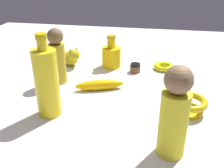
{
  "coord_description": "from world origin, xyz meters",
  "views": [
    {
      "loc": [
        -0.8,
        -0.15,
        0.45
      ],
      "look_at": [
        0.0,
        0.0,
        0.05
      ],
      "focal_mm": 40.99,
      "sensor_mm": 36.0,
      "label": 1
    }
  ],
  "objects_px": {
    "bangle": "(164,67)",
    "bottle_short": "(111,56)",
    "bottle_tall": "(47,82)",
    "person_figure_child": "(174,113)",
    "bowl": "(188,104)",
    "cat_figurine": "(71,57)",
    "nail_polish_jar": "(135,68)",
    "person_figure_adult": "(57,56)",
    "banana": "(100,85)"
  },
  "relations": [
    {
      "from": "bottle_tall",
      "to": "banana",
      "type": "relative_size",
      "value": 1.43
    },
    {
      "from": "nail_polish_jar",
      "to": "bowl",
      "type": "bearing_deg",
      "value": -145.66
    },
    {
      "from": "bottle_short",
      "to": "person_figure_adult",
      "type": "distance_m",
      "value": 0.27
    },
    {
      "from": "nail_polish_jar",
      "to": "banana",
      "type": "xyz_separation_m",
      "value": [
        -0.19,
        0.12,
        0.0
      ]
    },
    {
      "from": "banana",
      "to": "person_figure_child",
      "type": "xyz_separation_m",
      "value": [
        -0.31,
        -0.25,
        0.1
      ]
    },
    {
      "from": "bottle_short",
      "to": "cat_figurine",
      "type": "bearing_deg",
      "value": 96.44
    },
    {
      "from": "bottle_short",
      "to": "person_figure_child",
      "type": "relative_size",
      "value": 0.61
    },
    {
      "from": "bottle_tall",
      "to": "person_figure_child",
      "type": "bearing_deg",
      "value": -107.64
    },
    {
      "from": "banana",
      "to": "person_figure_child",
      "type": "height_order",
      "value": "person_figure_child"
    },
    {
      "from": "bowl",
      "to": "bottle_tall",
      "type": "relative_size",
      "value": 0.46
    },
    {
      "from": "bottle_tall",
      "to": "bottle_short",
      "type": "bearing_deg",
      "value": -16.03
    },
    {
      "from": "bangle",
      "to": "banana",
      "type": "distance_m",
      "value": 0.34
    },
    {
      "from": "nail_polish_jar",
      "to": "bottle_short",
      "type": "height_order",
      "value": "bottle_short"
    },
    {
      "from": "bangle",
      "to": "bottle_short",
      "type": "distance_m",
      "value": 0.24
    },
    {
      "from": "bottle_tall",
      "to": "person_figure_child",
      "type": "distance_m",
      "value": 0.39
    },
    {
      "from": "cat_figurine",
      "to": "banana",
      "type": "relative_size",
      "value": 0.61
    },
    {
      "from": "bangle",
      "to": "bottle_short",
      "type": "bearing_deg",
      "value": 92.55
    },
    {
      "from": "person_figure_child",
      "to": "person_figure_adult",
      "type": "bearing_deg",
      "value": 51.09
    },
    {
      "from": "nail_polish_jar",
      "to": "banana",
      "type": "relative_size",
      "value": 0.25
    },
    {
      "from": "bottle_short",
      "to": "nail_polish_jar",
      "type": "bearing_deg",
      "value": -110.43
    },
    {
      "from": "bangle",
      "to": "cat_figurine",
      "type": "relative_size",
      "value": 0.8
    },
    {
      "from": "cat_figurine",
      "to": "bottle_short",
      "type": "xyz_separation_m",
      "value": [
        0.02,
        -0.18,
        0.01
      ]
    },
    {
      "from": "person_figure_child",
      "to": "bowl",
      "type": "bearing_deg",
      "value": -16.18
    },
    {
      "from": "bowl",
      "to": "bottle_tall",
      "type": "height_order",
      "value": "bottle_tall"
    },
    {
      "from": "bangle",
      "to": "banana",
      "type": "bearing_deg",
      "value": 135.56
    },
    {
      "from": "bowl",
      "to": "bottle_short",
      "type": "relative_size",
      "value": 0.82
    },
    {
      "from": "banana",
      "to": "bottle_short",
      "type": "xyz_separation_m",
      "value": [
        0.23,
        -0.0,
        0.03
      ]
    },
    {
      "from": "person_figure_adult",
      "to": "person_figure_child",
      "type": "xyz_separation_m",
      "value": [
        -0.35,
        -0.43,
        0.01
      ]
    },
    {
      "from": "bangle",
      "to": "person_figure_child",
      "type": "bearing_deg",
      "value": -178.4
    },
    {
      "from": "nail_polish_jar",
      "to": "person_figure_adult",
      "type": "xyz_separation_m",
      "value": [
        -0.15,
        0.29,
        0.09
      ]
    },
    {
      "from": "bangle",
      "to": "cat_figurine",
      "type": "height_order",
      "value": "cat_figurine"
    },
    {
      "from": "bottle_tall",
      "to": "bangle",
      "type": "height_order",
      "value": "bottle_tall"
    },
    {
      "from": "nail_polish_jar",
      "to": "person_figure_child",
      "type": "relative_size",
      "value": 0.19
    },
    {
      "from": "cat_figurine",
      "to": "bottle_short",
      "type": "bearing_deg",
      "value": -83.56
    },
    {
      "from": "bottle_tall",
      "to": "person_figure_adult",
      "type": "distance_m",
      "value": 0.23
    },
    {
      "from": "person_figure_adult",
      "to": "bowl",
      "type": "bearing_deg",
      "value": -105.8
    },
    {
      "from": "person_figure_adult",
      "to": "person_figure_child",
      "type": "bearing_deg",
      "value": -128.91
    },
    {
      "from": "bottle_tall",
      "to": "banana",
      "type": "height_order",
      "value": "bottle_tall"
    },
    {
      "from": "bottle_tall",
      "to": "person_figure_child",
      "type": "xyz_separation_m",
      "value": [
        -0.12,
        -0.37,
        0.01
      ]
    },
    {
      "from": "bowl",
      "to": "nail_polish_jar",
      "type": "relative_size",
      "value": 2.61
    },
    {
      "from": "person_figure_adult",
      "to": "banana",
      "type": "bearing_deg",
      "value": -102.34
    },
    {
      "from": "bowl",
      "to": "person_figure_adult",
      "type": "distance_m",
      "value": 0.51
    },
    {
      "from": "bottle_tall",
      "to": "person_figure_child",
      "type": "height_order",
      "value": "bottle_tall"
    },
    {
      "from": "person_figure_adult",
      "to": "person_figure_child",
      "type": "height_order",
      "value": "person_figure_child"
    },
    {
      "from": "bowl",
      "to": "cat_figurine",
      "type": "distance_m",
      "value": 0.59
    },
    {
      "from": "bottle_tall",
      "to": "nail_polish_jar",
      "type": "height_order",
      "value": "bottle_tall"
    },
    {
      "from": "cat_figurine",
      "to": "nail_polish_jar",
      "type": "bearing_deg",
      "value": -94.11
    },
    {
      "from": "nail_polish_jar",
      "to": "person_figure_adult",
      "type": "relative_size",
      "value": 0.21
    },
    {
      "from": "banana",
      "to": "bottle_short",
      "type": "distance_m",
      "value": 0.24
    },
    {
      "from": "bottle_tall",
      "to": "bottle_short",
      "type": "xyz_separation_m",
      "value": [
        0.42,
        -0.12,
        -0.06
      ]
    }
  ]
}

